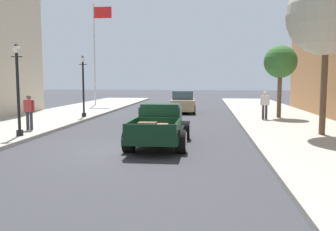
{
  "coord_description": "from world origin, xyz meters",
  "views": [
    {
      "loc": [
        2.72,
        -12.47,
        2.52
      ],
      "look_at": [
        1.08,
        2.32,
        1.0
      ],
      "focal_mm": 38.1,
      "sensor_mm": 36.0,
      "label": 1
    }
  ],
  "objects_px": {
    "hotrod_truck_dark_green": "(161,125)",
    "street_lamp_far": "(83,81)",
    "street_lamp_near": "(18,82)",
    "flagpole": "(97,43)",
    "car_background_tan": "(183,102)",
    "street_tree_nearest": "(327,15)",
    "street_tree_second": "(280,62)",
    "pedestrian_sidewalk_left": "(29,110)",
    "pedestrian_sidewalk_right": "(265,104)"
  },
  "relations": [
    {
      "from": "pedestrian_sidewalk_right",
      "to": "street_lamp_far",
      "type": "bearing_deg",
      "value": 178.27
    },
    {
      "from": "street_tree_second",
      "to": "flagpole",
      "type": "bearing_deg",
      "value": 147.16
    },
    {
      "from": "street_lamp_far",
      "to": "pedestrian_sidewalk_right",
      "type": "bearing_deg",
      "value": -1.73
    },
    {
      "from": "street_tree_nearest",
      "to": "street_tree_second",
      "type": "relative_size",
      "value": 1.51
    },
    {
      "from": "hotrod_truck_dark_green",
      "to": "street_lamp_far",
      "type": "relative_size",
      "value": 1.29
    },
    {
      "from": "street_tree_nearest",
      "to": "flagpole",
      "type": "bearing_deg",
      "value": 132.85
    },
    {
      "from": "car_background_tan",
      "to": "street_lamp_near",
      "type": "relative_size",
      "value": 1.14
    },
    {
      "from": "pedestrian_sidewalk_left",
      "to": "car_background_tan",
      "type": "bearing_deg",
      "value": 60.46
    },
    {
      "from": "flagpole",
      "to": "street_tree_nearest",
      "type": "relative_size",
      "value": 1.37
    },
    {
      "from": "street_tree_second",
      "to": "street_tree_nearest",
      "type": "bearing_deg",
      "value": -85.83
    },
    {
      "from": "street_lamp_near",
      "to": "hotrod_truck_dark_green",
      "type": "bearing_deg",
      "value": -4.86
    },
    {
      "from": "pedestrian_sidewalk_left",
      "to": "street_tree_second",
      "type": "height_order",
      "value": "street_tree_second"
    },
    {
      "from": "pedestrian_sidewalk_right",
      "to": "street_lamp_near",
      "type": "distance_m",
      "value": 13.47
    },
    {
      "from": "street_tree_nearest",
      "to": "street_lamp_far",
      "type": "bearing_deg",
      "value": 154.92
    },
    {
      "from": "hotrod_truck_dark_green",
      "to": "street_lamp_near",
      "type": "height_order",
      "value": "street_lamp_near"
    },
    {
      "from": "car_background_tan",
      "to": "pedestrian_sidewalk_right",
      "type": "relative_size",
      "value": 2.66
    },
    {
      "from": "car_background_tan",
      "to": "street_lamp_near",
      "type": "xyz_separation_m",
      "value": [
        -5.98,
        -12.96,
        1.62
      ]
    },
    {
      "from": "pedestrian_sidewalk_left",
      "to": "street_tree_nearest",
      "type": "xyz_separation_m",
      "value": [
        13.17,
        0.11,
        4.08
      ]
    },
    {
      "from": "flagpole",
      "to": "street_tree_second",
      "type": "relative_size",
      "value": 2.06
    },
    {
      "from": "car_background_tan",
      "to": "street_tree_second",
      "type": "distance_m",
      "value": 8.14
    },
    {
      "from": "pedestrian_sidewalk_left",
      "to": "street_lamp_near",
      "type": "height_order",
      "value": "street_lamp_near"
    },
    {
      "from": "pedestrian_sidewalk_right",
      "to": "street_tree_second",
      "type": "bearing_deg",
      "value": 48.84
    },
    {
      "from": "pedestrian_sidewalk_left",
      "to": "flagpole",
      "type": "height_order",
      "value": "flagpole"
    },
    {
      "from": "street_lamp_far",
      "to": "street_tree_nearest",
      "type": "distance_m",
      "value": 14.29
    },
    {
      "from": "hotrod_truck_dark_green",
      "to": "street_tree_second",
      "type": "relative_size",
      "value": 1.11
    },
    {
      "from": "hotrod_truck_dark_green",
      "to": "car_background_tan",
      "type": "relative_size",
      "value": 1.13
    },
    {
      "from": "street_tree_nearest",
      "to": "street_lamp_near",
      "type": "bearing_deg",
      "value": -172.14
    },
    {
      "from": "hotrod_truck_dark_green",
      "to": "street_lamp_far",
      "type": "bearing_deg",
      "value": 126.07
    },
    {
      "from": "pedestrian_sidewalk_left",
      "to": "street_lamp_near",
      "type": "distance_m",
      "value": 2.15
    },
    {
      "from": "street_lamp_near",
      "to": "flagpole",
      "type": "bearing_deg",
      "value": 97.13
    },
    {
      "from": "street_lamp_far",
      "to": "flagpole",
      "type": "height_order",
      "value": "flagpole"
    },
    {
      "from": "car_background_tan",
      "to": "flagpole",
      "type": "height_order",
      "value": "flagpole"
    },
    {
      "from": "hotrod_truck_dark_green",
      "to": "street_tree_second",
      "type": "distance_m",
      "value": 11.35
    },
    {
      "from": "hotrod_truck_dark_green",
      "to": "flagpole",
      "type": "relative_size",
      "value": 0.54
    },
    {
      "from": "street_lamp_near",
      "to": "flagpole",
      "type": "xyz_separation_m",
      "value": [
        -2.24,
        17.92,
        3.39
      ]
    },
    {
      "from": "pedestrian_sidewalk_left",
      "to": "street_tree_nearest",
      "type": "distance_m",
      "value": 13.79
    },
    {
      "from": "street_lamp_near",
      "to": "street_tree_nearest",
      "type": "height_order",
      "value": "street_tree_nearest"
    },
    {
      "from": "car_background_tan",
      "to": "street_lamp_near",
      "type": "height_order",
      "value": "street_lamp_near"
    },
    {
      "from": "flagpole",
      "to": "street_tree_nearest",
      "type": "height_order",
      "value": "flagpole"
    },
    {
      "from": "flagpole",
      "to": "street_tree_second",
      "type": "xyz_separation_m",
      "value": [
        14.5,
        -9.36,
        -2.22
      ]
    },
    {
      "from": "flagpole",
      "to": "pedestrian_sidewalk_left",
      "type": "bearing_deg",
      "value": -83.61
    },
    {
      "from": "street_tree_second",
      "to": "pedestrian_sidewalk_right",
      "type": "bearing_deg",
      "value": -131.16
    },
    {
      "from": "pedestrian_sidewalk_right",
      "to": "flagpole",
      "type": "xyz_separation_m",
      "value": [
        -13.45,
        10.56,
        4.68
      ]
    },
    {
      "from": "pedestrian_sidewalk_right",
      "to": "flagpole",
      "type": "distance_m",
      "value": 17.73
    },
    {
      "from": "car_background_tan",
      "to": "flagpole",
      "type": "relative_size",
      "value": 0.48
    },
    {
      "from": "car_background_tan",
      "to": "flagpole",
      "type": "distance_m",
      "value": 10.84
    },
    {
      "from": "car_background_tan",
      "to": "street_tree_nearest",
      "type": "relative_size",
      "value": 0.65
    },
    {
      "from": "street_lamp_near",
      "to": "street_lamp_far",
      "type": "distance_m",
      "value": 7.7
    },
    {
      "from": "hotrod_truck_dark_green",
      "to": "flagpole",
      "type": "distance_m",
      "value": 20.83
    },
    {
      "from": "street_lamp_far",
      "to": "street_tree_nearest",
      "type": "bearing_deg",
      "value": -25.08
    }
  ]
}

